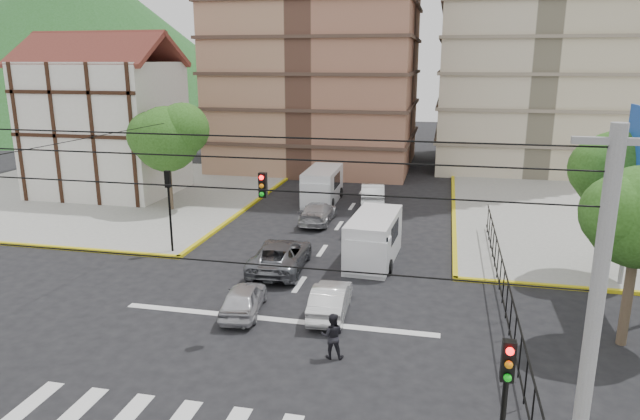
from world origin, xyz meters
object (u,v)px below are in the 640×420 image
(traffic_light_se, at_px, (504,403))
(van_left_lane, at_px, (322,187))
(car_white_front_right, at_px, (330,299))
(car_silver_front_left, at_px, (244,299))
(traffic_light_nw, at_px, (169,197))
(van_right_lane, at_px, (373,241))
(pedestrian_crosswalk, at_px, (332,336))

(traffic_light_se, bearing_deg, van_left_lane, 109.66)
(car_white_front_right, bearing_deg, traffic_light_se, 117.03)
(car_silver_front_left, bearing_deg, car_white_front_right, -176.99)
(traffic_light_nw, xyz_separation_m, van_right_lane, (10.74, 0.88, -1.93))
(van_right_lane, bearing_deg, traffic_light_se, -69.99)
(van_right_lane, bearing_deg, traffic_light_nw, -171.73)
(traffic_light_se, distance_m, car_silver_front_left, 13.39)
(van_right_lane, height_order, car_silver_front_left, van_right_lane)
(pedestrian_crosswalk, bearing_deg, van_right_lane, -97.47)
(traffic_light_se, xyz_separation_m, car_silver_front_left, (-9.27, 9.33, -2.48))
(traffic_light_se, bearing_deg, traffic_light_nw, 135.00)
(car_white_front_right, relative_size, pedestrian_crosswalk, 2.39)
(pedestrian_crosswalk, bearing_deg, van_left_lane, -83.41)
(van_left_lane, xyz_separation_m, pedestrian_crosswalk, (5.15, -21.84, -0.38))
(traffic_light_nw, distance_m, car_white_front_right, 11.60)
(traffic_light_se, relative_size, van_left_lane, 0.80)
(van_right_lane, bearing_deg, car_white_front_right, -94.29)
(traffic_light_nw, xyz_separation_m, pedestrian_crosswalk, (10.60, -9.06, -2.28))
(traffic_light_nw, bearing_deg, pedestrian_crosswalk, -40.50)
(van_left_lane, relative_size, car_white_front_right, 1.40)
(traffic_light_se, bearing_deg, pedestrian_crosswalk, 127.36)
(van_right_lane, relative_size, pedestrian_crosswalk, 3.34)
(traffic_light_nw, relative_size, van_right_lane, 0.80)
(car_silver_front_left, bearing_deg, van_left_lane, -94.77)
(traffic_light_se, relative_size, car_silver_front_left, 1.19)
(van_right_lane, relative_size, car_white_front_right, 1.40)
(van_left_lane, height_order, car_silver_front_left, van_left_lane)
(car_white_front_right, bearing_deg, car_silver_front_left, 7.44)
(pedestrian_crosswalk, bearing_deg, traffic_light_nw, -47.17)
(car_silver_front_left, bearing_deg, traffic_light_se, 127.43)
(traffic_light_se, height_order, van_left_lane, traffic_light_se)
(car_silver_front_left, bearing_deg, van_right_lane, -129.08)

